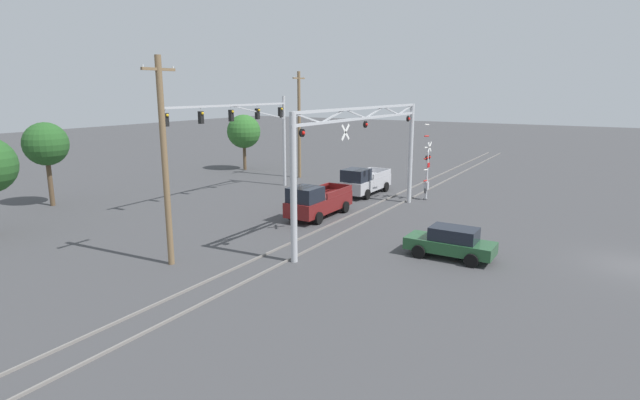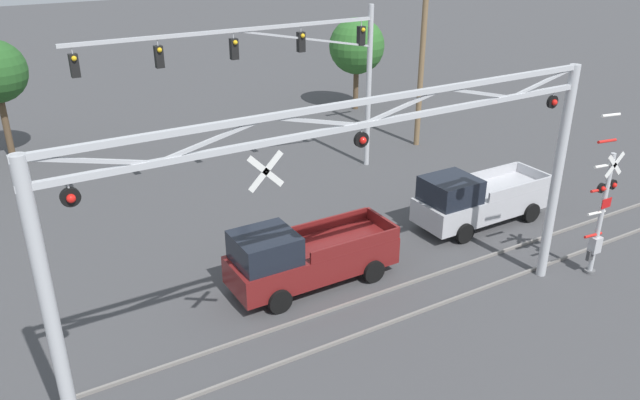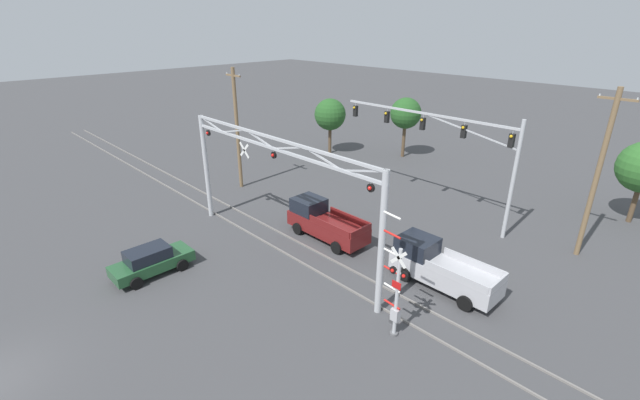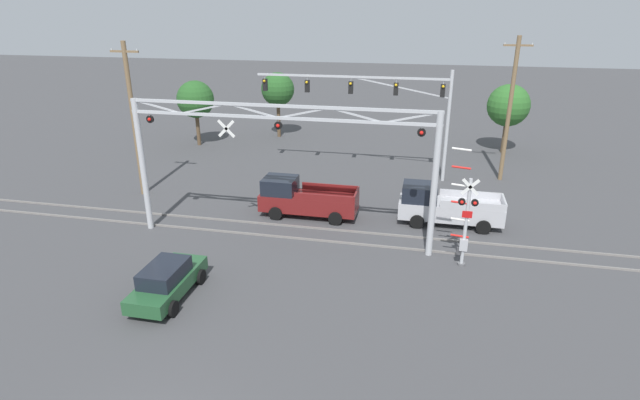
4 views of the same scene
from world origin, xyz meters
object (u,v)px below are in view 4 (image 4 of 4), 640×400
at_px(crossing_signal_mast, 465,223).
at_px(pickup_truck_lead, 303,199).
at_px(background_tree_beyond_span, 278,90).
at_px(sedan_waiting, 167,281).
at_px(pickup_truck_following, 444,206).
at_px(background_tree_far_right_verge, 195,100).
at_px(utility_pole_right, 510,109).
at_px(background_tree_far_left_verge, 508,106).
at_px(utility_pole_left, 134,119).
at_px(crossing_gantry, 279,154).
at_px(traffic_signal_span, 391,101).

distance_m(crossing_signal_mast, pickup_truck_lead, 9.57).
bearing_deg(background_tree_beyond_span, sedan_waiting, -83.00).
relative_size(sedan_waiting, background_tree_beyond_span, 0.72).
distance_m(pickup_truck_following, background_tree_far_right_verge, 24.23).
xyz_separation_m(utility_pole_right, background_tree_far_left_verge, (1.00, 7.28, -1.07)).
height_order(crossing_signal_mast, background_tree_far_right_verge, crossing_signal_mast).
height_order(crossing_signal_mast, pickup_truck_lead, crossing_signal_mast).
bearing_deg(utility_pole_right, utility_pole_left, -161.13).
bearing_deg(pickup_truck_following, crossing_gantry, -154.05).
bearing_deg(crossing_gantry, traffic_signal_span, 68.89).
xyz_separation_m(crossing_gantry, crossing_signal_mast, (8.85, -0.75, -2.48)).
bearing_deg(sedan_waiting, pickup_truck_following, 42.12).
relative_size(crossing_signal_mast, background_tree_far_right_verge, 1.02).
xyz_separation_m(crossing_gantry, utility_pole_left, (-10.59, 4.72, 0.25)).
distance_m(utility_pole_left, background_tree_far_left_verge, 28.08).
relative_size(crossing_signal_mast, utility_pole_right, 0.59).
distance_m(sedan_waiting, utility_pole_right, 24.36).
height_order(pickup_truck_following, background_tree_far_left_verge, background_tree_far_left_verge).
distance_m(utility_pole_left, background_tree_far_right_verge, 12.12).
bearing_deg(utility_pole_right, background_tree_far_left_verge, 82.20).
xyz_separation_m(traffic_signal_span, pickup_truck_lead, (-4.10, -7.97, -4.32)).
xyz_separation_m(sedan_waiting, background_tree_beyond_span, (-3.33, 27.15, 3.51)).
relative_size(pickup_truck_following, background_tree_far_right_verge, 1.01).
relative_size(traffic_signal_span, utility_pole_left, 1.40).
xyz_separation_m(sedan_waiting, background_tree_far_right_verge, (-9.25, 22.83, 3.14)).
distance_m(sedan_waiting, background_tree_beyond_span, 27.58).
bearing_deg(crossing_gantry, sedan_waiting, -116.36).
height_order(pickup_truck_following, sedan_waiting, pickup_truck_following).
relative_size(pickup_truck_following, background_tree_far_left_verge, 1.00).
bearing_deg(traffic_signal_span, background_tree_far_left_verge, 43.83).
height_order(traffic_signal_span, pickup_truck_lead, traffic_signal_span).
relative_size(crossing_gantry, sedan_waiting, 3.62).
height_order(traffic_signal_span, sedan_waiting, traffic_signal_span).
distance_m(crossing_gantry, background_tree_far_left_verge, 23.72).
bearing_deg(utility_pole_left, utility_pole_right, 18.87).
bearing_deg(utility_pole_right, traffic_signal_span, -172.07).
height_order(utility_pole_left, background_tree_beyond_span, utility_pole_left).
distance_m(crossing_gantry, traffic_signal_span, 12.25).
distance_m(crossing_signal_mast, background_tree_beyond_span, 26.65).
relative_size(pickup_truck_lead, sedan_waiting, 1.32).
xyz_separation_m(utility_pole_right, background_tree_beyond_span, (-18.49, 8.53, -0.63)).
bearing_deg(background_tree_far_right_verge, utility_pole_right, -9.79).
xyz_separation_m(utility_pole_left, utility_pole_right, (22.70, 7.76, 0.07)).
bearing_deg(utility_pole_right, sedan_waiting, -129.14).
distance_m(traffic_signal_span, background_tree_far_right_verge, 17.57).
bearing_deg(crossing_signal_mast, sedan_waiting, -155.62).
relative_size(pickup_truck_lead, utility_pole_left, 0.59).
relative_size(crossing_gantry, utility_pole_right, 1.58).
bearing_deg(crossing_signal_mast, utility_pole_left, 164.28).
xyz_separation_m(pickup_truck_following, utility_pole_right, (3.99, 8.52, 3.89)).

